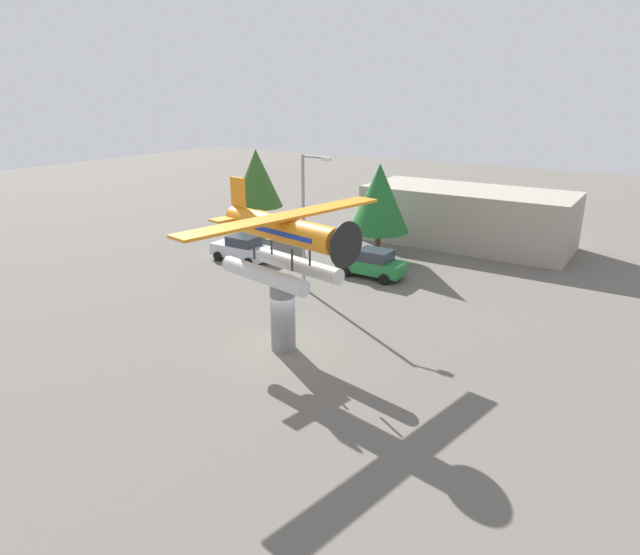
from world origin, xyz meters
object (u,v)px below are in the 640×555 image
object	(u,v)px
tree_west	(257,178)
car_near_silver	(242,248)
car_mid_green	(372,263)
storefront_building	(467,217)
floatplane_monument	(283,241)
streetlight_primary	(306,213)
tree_east	(379,198)
display_pedestal	(283,314)

from	to	relation	value
tree_west	car_near_silver	bearing A→B (deg)	-60.30
tree_west	car_mid_green	bearing A→B (deg)	-18.31
storefront_building	tree_west	bearing A→B (deg)	-154.88
floatplane_monument	streetlight_primary	bearing A→B (deg)	128.59
car_near_silver	tree_west	distance (m)	7.71
floatplane_monument	streetlight_primary	xyz separation A→B (m)	(-3.66, 7.05, -0.53)
car_mid_green	storefront_building	bearing A→B (deg)	-101.50
car_near_silver	tree_east	world-z (taller)	tree_east
display_pedestal	floatplane_monument	distance (m)	3.35
floatplane_monument	storefront_building	xyz separation A→B (m)	(0.66, 22.03, -2.95)
floatplane_monument	tree_east	xyz separation A→B (m)	(-3.00, 14.66, -0.78)
tree_west	streetlight_primary	bearing A→B (deg)	-38.58
tree_west	tree_east	bearing A→B (deg)	-2.89
tree_west	tree_east	size ratio (longest dim) A/B	1.05
storefront_building	display_pedestal	bearing A→B (deg)	-92.05
car_mid_green	storefront_building	distance (m)	11.18
car_near_silver	tree_west	size ratio (longest dim) A/B	0.62
display_pedestal	tree_west	xyz separation A→B (m)	(-13.75, 15.18, 2.93)
floatplane_monument	car_mid_green	distance (m)	11.98
car_near_silver	streetlight_primary	world-z (taller)	streetlight_primary
car_mid_green	tree_west	distance (m)	13.51
floatplane_monument	storefront_building	distance (m)	22.23
display_pedestal	streetlight_primary	world-z (taller)	streetlight_primary
storefront_building	car_near_silver	bearing A→B (deg)	-131.46
streetlight_primary	tree_west	size ratio (longest dim) A/B	1.13
tree_west	display_pedestal	bearing A→B (deg)	-47.83
car_near_silver	car_mid_green	xyz separation A→B (m)	(8.98, 1.78, 0.00)
display_pedestal	storefront_building	bearing A→B (deg)	87.95
storefront_building	tree_east	xyz separation A→B (m)	(-3.66, -7.37, 2.17)
display_pedestal	car_mid_green	size ratio (longest dim) A/B	0.80
streetlight_primary	tree_east	xyz separation A→B (m)	(0.66, 7.61, -0.24)
display_pedestal	tree_east	size ratio (longest dim) A/B	0.51
car_near_silver	tree_east	size ratio (longest dim) A/B	0.64
display_pedestal	storefront_building	distance (m)	22.02
streetlight_primary	storefront_building	size ratio (longest dim) A/B	0.52
tree_east	storefront_building	bearing A→B (deg)	63.58
tree_east	car_mid_green	bearing A→B (deg)	-67.77
tree_west	tree_east	distance (m)	10.90
display_pedestal	floatplane_monument	world-z (taller)	floatplane_monument
display_pedestal	car_mid_green	distance (m)	11.22
streetlight_primary	tree_east	distance (m)	7.64
streetlight_primary	car_near_silver	bearing A→B (deg)	161.53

